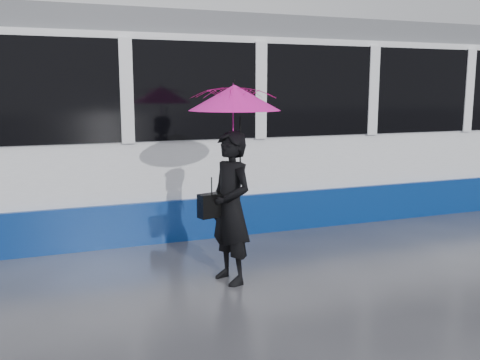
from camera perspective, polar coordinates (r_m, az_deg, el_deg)
name	(u,v)px	position (r m, az deg, el deg)	size (l,w,h in m)	color
ground	(196,268)	(6.84, -4.68, -9.36)	(90.00, 90.00, 0.00)	#2E2E34
rails	(155,222)	(9.17, -9.08, -4.45)	(34.00, 1.51, 0.02)	#3F3D38
tram	(14,129)	(8.74, -22.97, 5.04)	(26.00, 2.56, 3.35)	white
woman	(231,208)	(6.14, -1.01, -2.98)	(0.64, 0.42, 1.76)	black
umbrella	(234,116)	(6.02, -0.59, 6.86)	(1.27, 1.27, 1.19)	#FF1551
handbag	(212,205)	(6.08, -3.03, -2.71)	(0.34, 0.21, 0.45)	black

